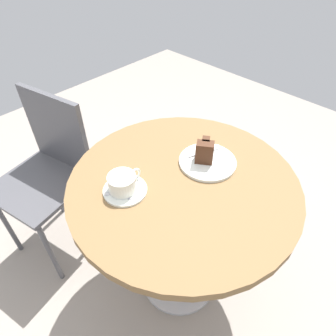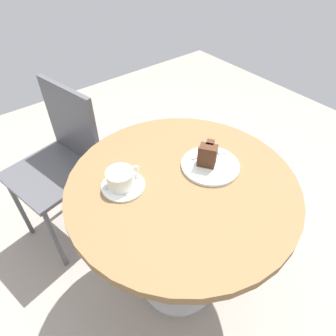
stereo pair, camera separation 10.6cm
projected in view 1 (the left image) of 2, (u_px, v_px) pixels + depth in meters
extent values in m
cube|color=gray|center=(179.00, 279.00, 1.56)|extent=(4.40, 4.40, 0.01)
cylinder|color=brown|center=(183.00, 185.00, 1.09)|extent=(0.84, 0.84, 0.03)
cylinder|color=#B7B7BC|center=(181.00, 240.00, 1.32)|extent=(0.07, 0.07, 0.67)
cylinder|color=#B7B7BC|center=(179.00, 278.00, 1.55)|extent=(0.38, 0.38, 0.02)
cylinder|color=silver|center=(125.00, 190.00, 1.04)|extent=(0.15, 0.15, 0.01)
cylinder|color=silver|center=(122.00, 183.00, 1.01)|extent=(0.10, 0.10, 0.06)
cylinder|color=beige|center=(121.00, 177.00, 0.99)|extent=(0.09, 0.09, 0.00)
torus|color=silver|center=(135.00, 175.00, 1.04)|extent=(0.05, 0.01, 0.05)
cube|color=#B7B7BC|center=(121.00, 197.00, 1.00)|extent=(0.04, 0.07, 0.00)
ellipsoid|color=#B7B7BC|center=(108.00, 194.00, 1.01)|extent=(0.02, 0.02, 0.00)
cylinder|color=silver|center=(207.00, 161.00, 1.14)|extent=(0.22, 0.22, 0.01)
cube|color=#422619|center=(204.00, 157.00, 1.13)|extent=(0.08, 0.08, 0.03)
cube|color=#422619|center=(205.00, 152.00, 1.15)|extent=(0.05, 0.04, 0.03)
cube|color=#422314|center=(205.00, 153.00, 1.12)|extent=(0.08, 0.08, 0.01)
cube|color=#422314|center=(205.00, 148.00, 1.14)|extent=(0.05, 0.04, 0.01)
cube|color=#422619|center=(205.00, 149.00, 1.10)|extent=(0.08, 0.08, 0.03)
cube|color=#422619|center=(206.00, 144.00, 1.13)|extent=(0.05, 0.04, 0.03)
cube|color=#422314|center=(205.00, 145.00, 1.09)|extent=(0.08, 0.08, 0.01)
cube|color=#422314|center=(206.00, 139.00, 1.11)|extent=(0.05, 0.04, 0.01)
cube|color=#422314|center=(204.00, 155.00, 1.09)|extent=(0.04, 0.06, 0.09)
cube|color=#B7B7BC|center=(201.00, 153.00, 1.17)|extent=(0.11, 0.04, 0.00)
cube|color=#B7B7BC|center=(216.00, 148.00, 1.19)|extent=(0.04, 0.03, 0.00)
cube|color=tan|center=(204.00, 163.00, 1.14)|extent=(0.18, 0.18, 0.00)
cube|color=tan|center=(200.00, 161.00, 1.15)|extent=(0.17, 0.17, 0.00)
cylinder|color=#4C4C51|center=(7.00, 224.00, 1.54)|extent=(0.02, 0.02, 0.46)
cylinder|color=#4C4C51|center=(51.00, 253.00, 1.41)|extent=(0.02, 0.02, 0.46)
cylinder|color=#4C4C51|center=(54.00, 186.00, 1.74)|extent=(0.02, 0.02, 0.46)
cylinder|color=#4C4C51|center=(97.00, 208.00, 1.62)|extent=(0.02, 0.02, 0.46)
cube|color=#4C4C51|center=(40.00, 184.00, 1.42)|extent=(0.45, 0.45, 0.02)
cube|color=#4C4C51|center=(57.00, 131.00, 1.39)|extent=(0.10, 0.36, 0.38)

